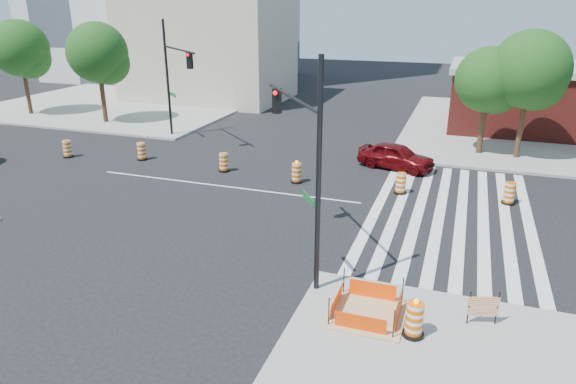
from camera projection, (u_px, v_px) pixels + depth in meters
The scene contains 23 objects.
ground at pixel (224, 186), 25.76m from camera, with size 120.00×120.00×0.00m, color black.
sidewalk_ne at pixel (567, 132), 36.09m from camera, with size 22.00×22.00×0.15m, color gray.
sidewalk_nw at pixel (133, 101), 47.22m from camera, with size 22.00×22.00×0.15m, color gray.
crosswalk_east at pixel (450, 214), 22.37m from camera, with size 6.75×13.50×0.01m.
lane_centerline at pixel (224, 186), 25.76m from camera, with size 14.00×0.12×0.01m, color silver.
excavation_pit at pixel (366, 312), 14.94m from camera, with size 2.20×2.20×0.90m.
brick_storefront at pixel (573, 100), 35.31m from camera, with size 16.50×8.50×4.60m.
beige_midrise at pixel (209, 44), 47.18m from camera, with size 14.00×10.00×10.00m, color #C0AF92.
red_coupe at pixel (396, 156), 28.27m from camera, with size 1.69×4.20×1.43m, color #55070A.
signal_pole_se at pixel (303, 145), 16.21m from camera, with size 3.29×4.52×7.24m.
signal_pole_nw at pixel (174, 70), 32.47m from camera, with size 4.35×3.88×7.53m.
pit_drum at pixel (414, 321), 13.85m from camera, with size 0.59×0.59×1.16m.
barricade at pixel (483, 306), 14.34m from camera, with size 0.85×0.30×1.03m.
tree_north_a at pixel (21, 52), 40.05m from camera, with size 4.40×4.40×7.47m.
tree_north_b at pixel (99, 56), 37.28m from camera, with size 4.36×4.36×7.41m.
tree_north_c at pixel (489, 84), 29.55m from camera, with size 3.78×3.74×6.37m.
tree_north_d at pixel (530, 74), 28.45m from camera, with size 4.32×4.32×7.35m.
median_drum_0 at pixel (67, 149), 30.40m from camera, with size 0.60×0.60×1.02m.
median_drum_1 at pixel (142, 152), 29.90m from camera, with size 0.60×0.60×1.02m.
median_drum_2 at pixel (224, 163), 27.86m from camera, with size 0.60×0.60×1.02m.
median_drum_3 at pixel (297, 173), 26.13m from camera, with size 0.60×0.60×1.18m.
median_drum_4 at pixel (401, 184), 24.65m from camera, with size 0.60×0.60×1.02m.
median_drum_5 at pixel (509, 194), 23.37m from camera, with size 0.60×0.60×1.02m.
Camera 1 is at (11.06, -21.81, 8.72)m, focal length 32.00 mm.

